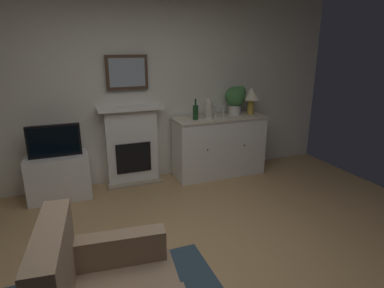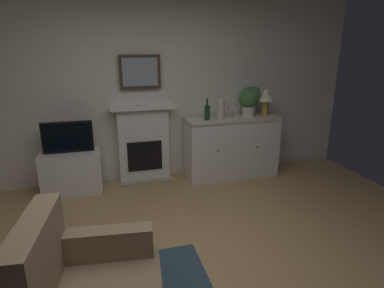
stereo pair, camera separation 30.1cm
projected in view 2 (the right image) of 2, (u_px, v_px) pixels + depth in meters
ground_plane at (183, 286)px, 2.71m from camera, size 6.29×4.78×0.10m
wall_rear at (141, 78)px, 4.45m from camera, size 6.29×0.06×2.91m
fireplace_unit at (144, 143)px, 4.59m from camera, size 0.87×0.30×1.10m
framed_picture at (140, 72)px, 4.34m from camera, size 0.55×0.04×0.45m
sideboard_cabinet at (231, 147)px, 4.78m from camera, size 1.36×0.49×0.89m
table_lamp at (266, 97)px, 4.69m from camera, size 0.26×0.26×0.40m
wine_bottle at (207, 112)px, 4.48m from camera, size 0.08×0.08×0.29m
wine_glass_left at (229, 109)px, 4.59m from camera, size 0.07×0.07×0.16m
wine_glass_center at (237, 109)px, 4.59m from camera, size 0.07×0.07×0.16m
vase_decorative at (221, 109)px, 4.51m from camera, size 0.11×0.11×0.28m
tv_cabinet at (72, 172)px, 4.27m from camera, size 0.75×0.42×0.56m
tv_set at (68, 137)px, 4.11m from camera, size 0.62×0.07×0.40m
potted_plant_small at (250, 98)px, 4.68m from camera, size 0.30×0.30×0.43m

